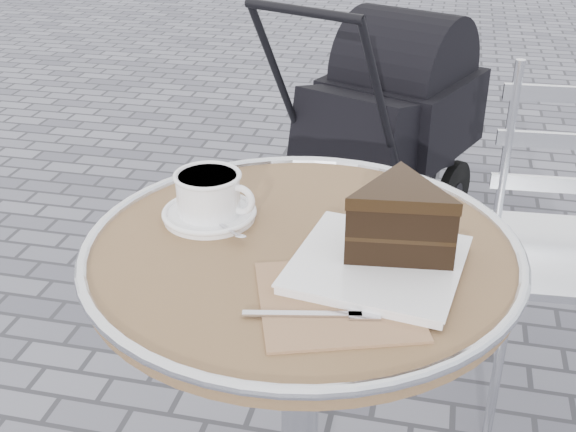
% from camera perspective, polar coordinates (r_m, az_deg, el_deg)
% --- Properties ---
extents(cafe_table, '(0.72, 0.72, 0.74)m').
position_cam_1_polar(cafe_table, '(1.27, 1.02, -8.79)').
color(cafe_table, silver).
rests_on(cafe_table, ground).
extents(cappuccino_set, '(0.17, 0.17, 0.08)m').
position_cam_1_polar(cappuccino_set, '(1.25, -6.21, 1.37)').
color(cappuccino_set, white).
rests_on(cappuccino_set, cafe_table).
extents(cake_plate_set, '(0.35, 0.39, 0.13)m').
position_cam_1_polar(cake_plate_set, '(1.10, 8.36, -1.19)').
color(cake_plate_set, '#946B51').
rests_on(cake_plate_set, cafe_table).
extents(bistro_chair, '(0.41, 0.41, 0.86)m').
position_cam_1_polar(bistro_chair, '(1.87, 21.72, 0.79)').
color(bistro_chair, silver).
rests_on(bistro_chair, ground).
extents(baby_stroller, '(0.70, 0.97, 0.92)m').
position_cam_1_polar(baby_stroller, '(2.58, 7.86, 6.99)').
color(baby_stroller, black).
rests_on(baby_stroller, ground).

